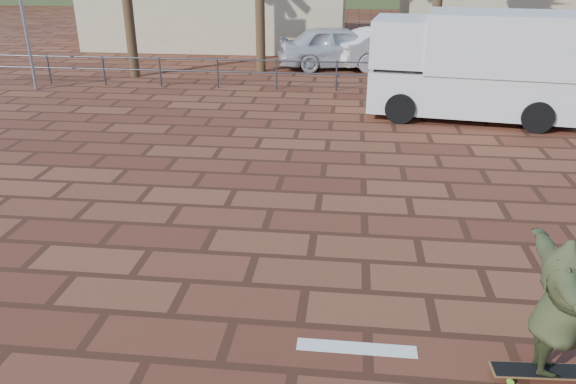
# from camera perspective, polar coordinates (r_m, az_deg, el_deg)

# --- Properties ---
(ground) EXTENTS (120.00, 120.00, 0.00)m
(ground) POSITION_cam_1_polar(r_m,az_deg,el_deg) (7.85, 1.80, -9.75)
(ground) COLOR brown
(ground) RESTS_ON ground
(paint_stripe) EXTENTS (1.40, 0.22, 0.01)m
(paint_stripe) POSITION_cam_1_polar(r_m,az_deg,el_deg) (6.86, 6.97, -15.46)
(paint_stripe) COLOR white
(paint_stripe) RESTS_ON ground
(guardrail) EXTENTS (24.06, 0.06, 1.00)m
(guardrail) POSITION_cam_1_polar(r_m,az_deg,el_deg) (18.92, 4.96, 12.21)
(guardrail) COLOR #47494F
(guardrail) RESTS_ON ground
(longboard) EXTENTS (1.17, 0.32, 0.11)m
(longboard) POSITION_cam_1_polar(r_m,az_deg,el_deg) (6.95, 24.70, -16.25)
(longboard) COLOR olive
(longboard) RESTS_ON ground
(skateboarder) EXTENTS (0.61, 1.98, 1.59)m
(skateboarder) POSITION_cam_1_polar(r_m,az_deg,el_deg) (6.49, 25.91, -10.61)
(skateboarder) COLOR #394022
(skateboarder) RESTS_ON longboard
(campervan) EXTENTS (5.73, 3.04, 2.83)m
(campervan) POSITION_cam_1_polar(r_m,az_deg,el_deg) (16.33, 18.59, 12.26)
(campervan) COLOR silver
(campervan) RESTS_ON ground
(car_silver) EXTENTS (5.13, 2.90, 1.65)m
(car_silver) POSITION_cam_1_polar(r_m,az_deg,el_deg) (22.83, 5.32, 14.46)
(car_silver) COLOR silver
(car_silver) RESTS_ON ground
(car_white) EXTENTS (4.79, 3.61, 1.51)m
(car_white) POSITION_cam_1_polar(r_m,az_deg,el_deg) (23.37, 10.17, 14.24)
(car_white) COLOR silver
(car_white) RESTS_ON ground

